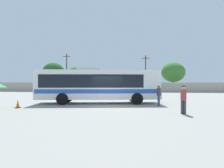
{
  "coord_description": "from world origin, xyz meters",
  "views": [
    {
      "loc": [
        2.08,
        -16.14,
        1.98
      ],
      "look_at": [
        0.23,
        2.08,
        1.82
      ],
      "focal_mm": 30.84,
      "sensor_mm": 36.0,
      "label": 1
    }
  ],
  "objects_px": {
    "parked_car_leftmost_white": "(57,89)",
    "roadside_tree_left": "(54,72)",
    "coach_bus_white_blue": "(97,84)",
    "roadside_tree_midright": "(137,76)",
    "parked_car_third_dark_blue": "(122,89)",
    "roadside_tree_midleft": "(76,74)",
    "passenger_waiting_on_apron": "(183,98)",
    "parked_car_second_silver": "(92,89)",
    "utility_pole_far": "(67,72)",
    "utility_pole_near": "(146,73)",
    "traffic_cone_on_apron": "(18,104)",
    "attendant_by_bus_door": "(159,94)",
    "roadside_tree_right": "(173,72)"
  },
  "relations": [
    {
      "from": "attendant_by_bus_door",
      "to": "parked_car_leftmost_white",
      "type": "relative_size",
      "value": 0.39
    },
    {
      "from": "attendant_by_bus_door",
      "to": "traffic_cone_on_apron",
      "type": "distance_m",
      "value": 11.33
    },
    {
      "from": "utility_pole_far",
      "to": "traffic_cone_on_apron",
      "type": "relative_size",
      "value": 13.33
    },
    {
      "from": "attendant_by_bus_door",
      "to": "roadside_tree_midright",
      "type": "xyz_separation_m",
      "value": [
        -1.06,
        26.98,
        2.49
      ]
    },
    {
      "from": "parked_car_leftmost_white",
      "to": "roadside_tree_left",
      "type": "distance_m",
      "value": 11.08
    },
    {
      "from": "roadside_tree_midleft",
      "to": "utility_pole_near",
      "type": "bearing_deg",
      "value": -4.67
    },
    {
      "from": "utility_pole_far",
      "to": "roadside_tree_left",
      "type": "relative_size",
      "value": 1.26
    },
    {
      "from": "roadside_tree_midleft",
      "to": "coach_bus_white_blue",
      "type": "bearing_deg",
      "value": -69.62
    },
    {
      "from": "parked_car_leftmost_white",
      "to": "roadside_tree_midleft",
      "type": "xyz_separation_m",
      "value": [
        1.84,
        7.18,
        3.14
      ]
    },
    {
      "from": "passenger_waiting_on_apron",
      "to": "attendant_by_bus_door",
      "type": "bearing_deg",
      "value": 102.9
    },
    {
      "from": "parked_car_third_dark_blue",
      "to": "utility_pole_far",
      "type": "bearing_deg",
      "value": 151.35
    },
    {
      "from": "coach_bus_white_blue",
      "to": "roadside_tree_left",
      "type": "distance_m",
      "value": 31.92
    },
    {
      "from": "parked_car_leftmost_white",
      "to": "parked_car_third_dark_blue",
      "type": "xyz_separation_m",
      "value": [
        12.8,
        -0.39,
        0.03
      ]
    },
    {
      "from": "attendant_by_bus_door",
      "to": "roadside_tree_right",
      "type": "bearing_deg",
      "value": 75.9
    },
    {
      "from": "coach_bus_white_blue",
      "to": "passenger_waiting_on_apron",
      "type": "distance_m",
      "value": 8.56
    },
    {
      "from": "utility_pole_near",
      "to": "traffic_cone_on_apron",
      "type": "distance_m",
      "value": 30.59
    },
    {
      "from": "roadside_tree_midleft",
      "to": "passenger_waiting_on_apron",
      "type": "bearing_deg",
      "value": -62.76
    },
    {
      "from": "parked_car_second_silver",
      "to": "traffic_cone_on_apron",
      "type": "relative_size",
      "value": 6.51
    },
    {
      "from": "parked_car_second_silver",
      "to": "roadside_tree_midleft",
      "type": "bearing_deg",
      "value": 123.05
    },
    {
      "from": "parked_car_second_silver",
      "to": "utility_pole_far",
      "type": "distance_m",
      "value": 11.34
    },
    {
      "from": "roadside_tree_midleft",
      "to": "roadside_tree_left",
      "type": "bearing_deg",
      "value": 161.01
    },
    {
      "from": "parked_car_second_silver",
      "to": "roadside_tree_right",
      "type": "relative_size",
      "value": 0.63
    },
    {
      "from": "parked_car_leftmost_white",
      "to": "roadside_tree_left",
      "type": "bearing_deg",
      "value": 115.85
    },
    {
      "from": "parked_car_second_silver",
      "to": "coach_bus_white_blue",
      "type": "bearing_deg",
      "value": -76.48
    },
    {
      "from": "passenger_waiting_on_apron",
      "to": "roadside_tree_midleft",
      "type": "xyz_separation_m",
      "value": [
        -15.92,
        30.92,
        2.9
      ]
    },
    {
      "from": "attendant_by_bus_door",
      "to": "passenger_waiting_on_apron",
      "type": "relative_size",
      "value": 0.97
    },
    {
      "from": "utility_pole_far",
      "to": "parked_car_third_dark_blue",
      "type": "bearing_deg",
      "value": -28.65
    },
    {
      "from": "attendant_by_bus_door",
      "to": "utility_pole_far",
      "type": "relative_size",
      "value": 0.2
    },
    {
      "from": "parked_car_second_silver",
      "to": "utility_pole_near",
      "type": "xyz_separation_m",
      "value": [
        10.43,
        6.83,
        3.32
      ]
    },
    {
      "from": "passenger_waiting_on_apron",
      "to": "roadside_tree_right",
      "type": "relative_size",
      "value": 0.27
    },
    {
      "from": "passenger_waiting_on_apron",
      "to": "utility_pole_near",
      "type": "distance_m",
      "value": 29.8
    },
    {
      "from": "roadside_tree_midleft",
      "to": "roadside_tree_midright",
      "type": "distance_m",
      "value": 13.93
    },
    {
      "from": "roadside_tree_midleft",
      "to": "parked_car_second_silver",
      "type": "bearing_deg",
      "value": -56.95
    },
    {
      "from": "utility_pole_near",
      "to": "roadside_tree_right",
      "type": "xyz_separation_m",
      "value": [
        6.52,
        3.37,
        0.23
      ]
    },
    {
      "from": "utility_pole_far",
      "to": "roadside_tree_right",
      "type": "distance_m",
      "value": 24.52
    },
    {
      "from": "parked_car_third_dark_blue",
      "to": "roadside_tree_left",
      "type": "height_order",
      "value": "roadside_tree_left"
    },
    {
      "from": "traffic_cone_on_apron",
      "to": "roadside_tree_left",
      "type": "bearing_deg",
      "value": 108.15
    },
    {
      "from": "roadside_tree_right",
      "to": "passenger_waiting_on_apron",
      "type": "bearing_deg",
      "value": -100.83
    },
    {
      "from": "roadside_tree_midright",
      "to": "utility_pole_far",
      "type": "bearing_deg",
      "value": -178.0
    },
    {
      "from": "parked_car_third_dark_blue",
      "to": "traffic_cone_on_apron",
      "type": "distance_m",
      "value": 22.81
    },
    {
      "from": "parked_car_leftmost_white",
      "to": "traffic_cone_on_apron",
      "type": "distance_m",
      "value": 22.83
    },
    {
      "from": "coach_bus_white_blue",
      "to": "roadside_tree_midright",
      "type": "bearing_deg",
      "value": 80.05
    },
    {
      "from": "passenger_waiting_on_apron",
      "to": "traffic_cone_on_apron",
      "type": "relative_size",
      "value": 2.77
    },
    {
      "from": "traffic_cone_on_apron",
      "to": "attendant_by_bus_door",
      "type": "bearing_deg",
      "value": 12.52
    },
    {
      "from": "attendant_by_bus_door",
      "to": "traffic_cone_on_apron",
      "type": "bearing_deg",
      "value": -167.48
    },
    {
      "from": "parked_car_third_dark_blue",
      "to": "utility_pole_near",
      "type": "height_order",
      "value": "utility_pole_near"
    },
    {
      "from": "passenger_waiting_on_apron",
      "to": "roadside_tree_midleft",
      "type": "relative_size",
      "value": 0.32
    },
    {
      "from": "roadside_tree_left",
      "to": "parked_car_third_dark_blue",
      "type": "bearing_deg",
      "value": -29.36
    },
    {
      "from": "parked_car_second_silver",
      "to": "utility_pole_far",
      "type": "relative_size",
      "value": 0.49
    },
    {
      "from": "coach_bus_white_blue",
      "to": "utility_pole_near",
      "type": "distance_m",
      "value": 25.02
    }
  ]
}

